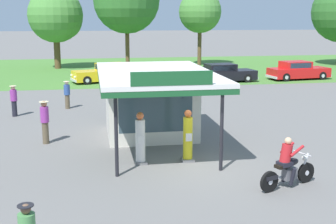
% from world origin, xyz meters
% --- Properties ---
extents(ground_plane, '(300.00, 300.00, 0.00)m').
position_xyz_m(ground_plane, '(0.00, 0.00, 0.00)').
color(ground_plane, slate).
extents(grass_verge_strip, '(120.00, 24.00, 0.01)m').
position_xyz_m(grass_verge_strip, '(0.00, 30.00, 0.00)').
color(grass_verge_strip, '#477A33').
rests_on(grass_verge_strip, ground).
extents(service_station_kiosk, '(4.38, 7.64, 3.43)m').
position_xyz_m(service_station_kiosk, '(-1.12, 4.23, 1.74)').
color(service_station_kiosk, beige).
rests_on(service_station_kiosk, ground).
extents(gas_pump_nearside, '(0.44, 0.44, 1.86)m').
position_xyz_m(gas_pump_nearside, '(-1.97, 0.68, 0.84)').
color(gas_pump_nearside, slate).
rests_on(gas_pump_nearside, ground).
extents(gas_pump_offside, '(0.44, 0.44, 1.88)m').
position_xyz_m(gas_pump_offside, '(-0.27, 0.68, 0.85)').
color(gas_pump_offside, slate).
rests_on(gas_pump_offside, ground).
extents(motorcycle_with_rider, '(2.06, 0.99, 1.58)m').
position_xyz_m(motorcycle_with_rider, '(2.17, -2.32, 0.65)').
color(motorcycle_with_rider, black).
rests_on(motorcycle_with_rider, ground).
extents(parked_car_back_row_right, '(5.71, 2.56, 1.44)m').
position_xyz_m(parked_car_back_row_right, '(6.51, 19.79, 0.66)').
color(parked_car_back_row_right, black).
rests_on(parked_car_back_row_right, ground).
extents(parked_car_back_row_far_right, '(5.31, 2.46, 1.49)m').
position_xyz_m(parked_car_back_row_far_right, '(13.14, 20.24, 0.69)').
color(parked_car_back_row_far_right, red).
rests_on(parked_car_back_row_far_right, ground).
extents(parked_car_back_row_left, '(5.46, 3.10, 1.47)m').
position_xyz_m(parked_car_back_row_left, '(-2.44, 21.35, 0.68)').
color(parked_car_back_row_left, gold).
rests_on(parked_car_back_row_left, ground).
extents(bystander_strolling_foreground, '(0.35, 0.35, 1.62)m').
position_xyz_m(bystander_strolling_foreground, '(-7.58, 9.44, 0.86)').
color(bystander_strolling_foreground, black).
rests_on(bystander_strolling_foreground, ground).
extents(bystander_chatting_near_pumps, '(0.34, 0.34, 1.57)m').
position_xyz_m(bystander_chatting_near_pumps, '(-4.97, 11.04, 0.83)').
color(bystander_chatting_near_pumps, brown).
rests_on(bystander_chatting_near_pumps, ground).
extents(bystander_standing_back_lot, '(0.39, 0.39, 1.77)m').
position_xyz_m(bystander_standing_back_lot, '(-5.50, 3.89, 0.96)').
color(bystander_standing_back_lot, brown).
rests_on(bystander_standing_back_lot, ground).
extents(tree_oak_far_left, '(4.41, 4.41, 7.75)m').
position_xyz_m(tree_oak_far_left, '(7.67, 32.38, 5.45)').
color(tree_oak_far_left, brown).
rests_on(tree_oak_far_left, ground).
extents(tree_oak_left, '(5.31, 5.31, 7.84)m').
position_xyz_m(tree_oak_left, '(-6.68, 31.51, 5.04)').
color(tree_oak_left, brown).
rests_on(tree_oak_left, ground).
extents(tree_oak_far_right, '(6.08, 6.08, 9.57)m').
position_xyz_m(tree_oak_far_right, '(-0.20, 28.16, 6.52)').
color(tree_oak_far_right, brown).
rests_on(tree_oak_far_right, ground).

